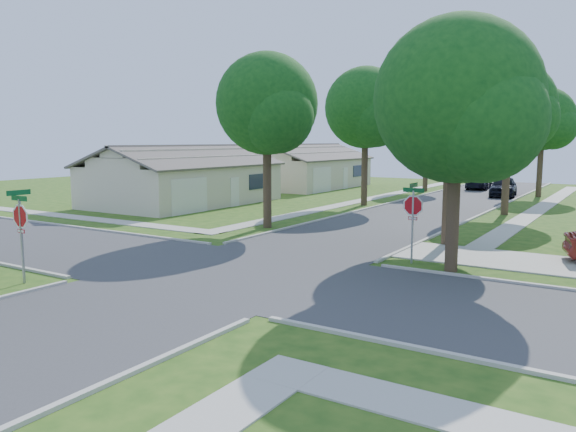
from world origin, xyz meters
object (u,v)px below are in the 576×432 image
(tree_e_mid, at_px, (511,111))
(house_nw_far, at_px, (305,172))
(tree_w_far, at_px, (427,129))
(car_curb_east, at_px, (503,186))
(tree_e_near, at_px, (452,113))
(tree_ne_corner, at_px, (459,108))
(house_nw_near, at_px, (184,183))
(car_curb_west, at_px, (479,182))
(stop_sign_sw, at_px, (20,220))
(tree_w_mid, at_px, (366,111))
(stop_sign_ne, at_px, (413,209))
(tree_e_far, at_px, (543,122))
(tree_w_near, at_px, (268,109))

(tree_e_mid, distance_m, house_nw_far, 23.95)
(tree_w_far, xyz_separation_m, car_curb_east, (6.87, -1.17, -4.68))
(tree_e_near, height_order, tree_ne_corner, tree_ne_corner)
(tree_e_mid, distance_m, house_nw_near, 22.12)
(tree_w_far, bearing_deg, car_curb_west, 54.47)
(tree_w_far, bearing_deg, tree_e_near, -69.39)
(stop_sign_sw, bearing_deg, house_nw_far, 107.10)
(tree_ne_corner, bearing_deg, tree_w_mid, 123.22)
(tree_w_mid, relative_size, tree_w_far, 1.19)
(house_nw_far, xyz_separation_m, car_curb_east, (18.21, 0.84, -0.69))
(tree_e_near, bearing_deg, house_nw_far, 132.06)
(tree_e_near, bearing_deg, house_nw_near, 163.89)
(tree_e_mid, height_order, house_nw_far, tree_e_mid)
(tree_ne_corner, height_order, car_curb_west, tree_ne_corner)
(tree_w_far, distance_m, house_nw_near, 22.49)
(house_nw_far, distance_m, car_curb_west, 16.32)
(house_nw_far, distance_m, car_curb_east, 18.24)
(car_curb_east, bearing_deg, tree_e_mid, -85.39)
(stop_sign_ne, bearing_deg, car_curb_east, 95.04)
(car_curb_west, bearing_deg, stop_sign_sw, 78.96)
(tree_w_mid, height_order, car_curb_east, tree_w_mid)
(tree_e_far, distance_m, tree_w_near, 26.71)
(tree_w_near, xyz_separation_m, tree_w_far, (-0.01, 25.00, -0.61))
(stop_sign_sw, xyz_separation_m, tree_w_far, (0.05, 38.71, 3.48))
(tree_e_near, bearing_deg, tree_e_far, 90.00)
(tree_e_mid, height_order, tree_ne_corner, tree_e_mid)
(stop_sign_sw, distance_m, tree_w_far, 38.86)
(tree_w_near, relative_size, tree_ne_corner, 1.04)
(tree_e_near, bearing_deg, tree_w_mid, 128.05)
(tree_e_mid, height_order, tree_w_far, tree_e_mid)
(tree_w_near, bearing_deg, stop_sign_sw, -90.23)
(tree_e_near, relative_size, car_curb_west, 1.71)
(stop_sign_sw, relative_size, car_curb_west, 0.62)
(tree_e_mid, bearing_deg, tree_e_far, 90.02)
(house_nw_near, bearing_deg, tree_e_near, -16.11)
(tree_e_near, xyz_separation_m, tree_w_mid, (-9.39, 12.00, 0.85))
(tree_e_near, bearing_deg, stop_sign_ne, -90.68)
(tree_w_mid, bearing_deg, tree_e_near, -51.95)
(stop_sign_sw, relative_size, tree_w_mid, 0.31)
(tree_ne_corner, distance_m, house_nw_near, 25.15)
(stop_sign_sw, distance_m, tree_e_far, 40.04)
(stop_sign_sw, bearing_deg, tree_ne_corner, 38.84)
(house_nw_far, bearing_deg, tree_e_near, -47.94)
(tree_e_near, height_order, house_nw_far, tree_e_near)
(tree_w_near, bearing_deg, house_nw_near, 152.17)
(stop_sign_sw, height_order, tree_w_far, tree_w_far)
(house_nw_near, bearing_deg, tree_w_mid, 27.90)
(tree_e_far, height_order, house_nw_near, tree_e_far)
(tree_w_far, relative_size, house_nw_far, 0.59)
(tree_w_mid, distance_m, house_nw_far, 16.56)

